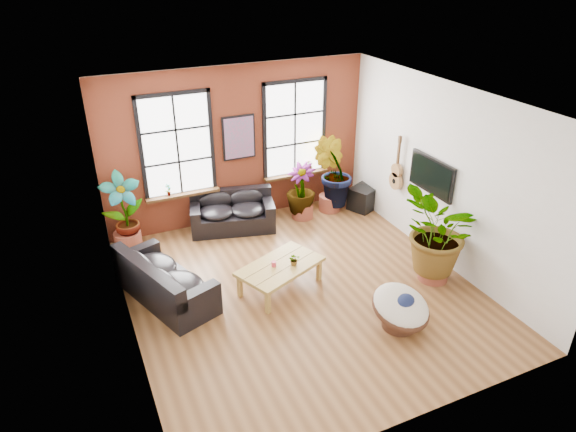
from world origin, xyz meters
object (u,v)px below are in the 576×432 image
object	(u,v)px
coffee_table	(280,268)
papasan_chair	(401,308)
sofa_back	(232,212)
sofa_left	(163,282)

from	to	relation	value
coffee_table	papasan_chair	bearing A→B (deg)	-76.41
sofa_back	coffee_table	world-z (taller)	sofa_back
sofa_back	coffee_table	distance (m)	2.59
sofa_left	papasan_chair	distance (m)	4.12
sofa_back	coffee_table	size ratio (longest dim) A/B	1.12
coffee_table	papasan_chair	distance (m)	2.27
sofa_back	sofa_left	xyz separation A→B (m)	(-1.99, -2.05, -0.00)
sofa_left	coffee_table	distance (m)	2.10
sofa_back	papasan_chair	xyz separation A→B (m)	(1.39, -4.41, -0.00)
coffee_table	papasan_chair	world-z (taller)	papasan_chair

